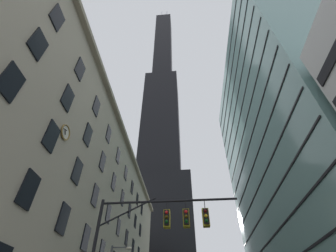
{
  "coord_description": "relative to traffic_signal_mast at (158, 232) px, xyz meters",
  "views": [
    {
      "loc": [
        -1.23,
        -9.49,
        1.68
      ],
      "look_at": [
        -3.58,
        17.27,
        25.37
      ],
      "focal_mm": 24.83,
      "sensor_mm": 36.0,
      "label": 1
    }
  ],
  "objects": [
    {
      "name": "station_building",
      "position": [
        -15.37,
        17.58,
        7.01
      ],
      "size": [
        15.51,
        56.51,
        26.1
      ],
      "color": "#B2A88E",
      "rests_on": "ground"
    },
    {
      "name": "traffic_signal_mast",
      "position": [
        0.0,
        0.0,
        0.0
      ],
      "size": [
        8.72,
        0.63,
        7.95
      ],
      "color": "black",
      "rests_on": "sidewalk_left"
    },
    {
      "name": "glass_office_midrise",
      "position": [
        22.49,
        23.19,
        21.77
      ],
      "size": [
        17.0,
        43.72,
        55.57
      ],
      "color": "gray",
      "rests_on": "ground"
    },
    {
      "name": "dark_skyscraper",
      "position": [
        -9.15,
        72.72,
        59.31
      ],
      "size": [
        25.34,
        25.34,
        214.06
      ],
      "color": "black",
      "rests_on": "ground"
    }
  ]
}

